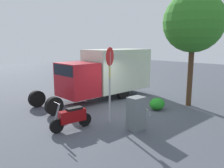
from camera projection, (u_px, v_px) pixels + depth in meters
name	position (u px, v px, depth m)	size (l,w,h in m)	color
ground_plane	(121.00, 110.00, 11.57)	(60.00, 60.00, 0.00)	#474C56
box_truck_near	(106.00, 72.00, 14.04)	(7.74, 2.48, 3.03)	black
motorcycle	(72.00, 117.00, 8.97)	(1.81, 0.60, 1.20)	black
stop_sign	(110.00, 74.00, 9.32)	(0.71, 0.33, 3.26)	#9E9EA3
street_tree	(193.00, 22.00, 11.72)	(3.18, 3.18, 6.10)	#47301E
utility_cabinet	(136.00, 113.00, 8.93)	(0.65, 0.50, 1.34)	slate
bike_rack_hoop	(146.00, 118.00, 10.41)	(0.85, 0.85, 0.05)	#B7B7BC
shrub_near_sign	(157.00, 104.00, 11.68)	(0.90, 0.73, 0.61)	#228C22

